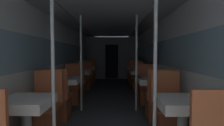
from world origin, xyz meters
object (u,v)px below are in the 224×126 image
support_pole_right_1 (136,63)px  chair_right_far_2 (137,81)px  chair_left_near_1 (59,104)px  support_pole_left_0 (53,71)px  dining_table_left_1 (66,83)px  chair_left_far_0 (45,116)px  chair_right_far_1 (147,92)px  dining_table_right_0 (183,109)px  support_pole_right_0 (155,72)px  chair_right_far_3 (132,75)px  chair_right_near_1 (157,104)px  chair_right_near_2 (142,87)px  chair_right_near_3 (135,78)px  chair_left_far_2 (84,81)px  dining_table_right_1 (151,84)px  chair_left_far_1 (72,92)px  dining_table_right_3 (134,69)px  dining_table_left_3 (89,69)px  chair_right_far_0 (168,117)px  dining_table_left_2 (81,74)px  chair_left_far_3 (91,75)px  support_pole_left_1 (81,63)px  chair_left_near_2 (78,87)px  chair_left_near_3 (87,78)px

support_pole_right_1 → chair_right_far_2: support_pole_right_1 is taller
chair_left_near_1 → chair_right_far_2: same height
support_pole_left_0 → dining_table_left_1: (-0.33, 1.75, -0.44)m
chair_left_far_0 → chair_right_far_1: same height
dining_table_right_0 → support_pole_right_0: size_ratio=0.35×
chair_left_near_1 → chair_right_far_3: same height
chair_right_far_2 → chair_right_near_1: bearing=90.0°
chair_right_near_2 → chair_right_near_3: bearing=90.0°
chair_left_far_2 → dining_table_right_1: 2.98m
chair_left_far_0 → chair_left_far_1: (0.00, 1.75, 0.00)m
dining_table_right_3 → dining_table_left_3: bearing=180.0°
chair_right_far_1 → chair_right_near_3: size_ratio=1.00×
support_pole_left_0 → dining_table_right_0: 1.60m
chair_right_near_1 → chair_right_near_2: same height
chair_right_far_0 → chair_right_near_2: 2.41m
dining_table_right_3 → chair_right_far_3: bearing=90.0°
dining_table_left_2 → chair_left_far_3: (0.00, 2.29, -0.30)m
dining_table_right_1 → chair_right_near_2: 1.24m
chair_left_far_2 → dining_table_right_0: bearing=114.9°
chair_left_far_3 → chair_right_far_1: (1.87, -3.50, 0.00)m
dining_table_right_0 → chair_right_far_0: (-0.00, 0.54, -0.30)m
chair_left_far_1 → chair_right_far_3: bearing=-118.2°
chair_left_far_3 → chair_right_far_3: 1.87m
support_pole_left_1 → support_pole_right_0: size_ratio=1.00×
chair_left_near_1 → dining_table_right_1: size_ratio=1.36×
chair_right_far_3 → dining_table_right_3: bearing=90.0°
chair_left_far_0 → chair_left_far_1: 1.75m
chair_left_near_1 → chair_right_near_2: same height
chair_left_near_2 → dining_table_left_1: bearing=-90.0°
dining_table_left_1 → support_pole_left_1: size_ratio=0.35×
chair_right_near_1 → chair_right_far_2: (0.00, 2.84, 0.00)m
chair_left_far_0 → chair_right_near_2: (1.87, 2.41, 0.00)m
chair_left_far_1 → support_pole_right_0: (1.54, -2.29, 0.74)m
support_pole_left_0 → dining_table_right_1: support_pole_left_0 is taller
chair_right_near_2 → chair_right_far_2: size_ratio=1.00×
dining_table_left_1 → chair_right_far_1: size_ratio=0.74×
support_pole_left_0 → chair_left_near_3: size_ratio=2.12×
support_pole_left_1 → support_pole_right_0: 2.12m
support_pole_right_0 → chair_right_far_3: 5.85m
chair_left_near_1 → chair_right_far_3: size_ratio=1.00×
chair_left_far_0 → chair_right_far_2: 3.97m
support_pole_right_1 → dining_table_left_1: bearing=180.0°
chair_right_near_2 → dining_table_right_3: chair_right_near_2 is taller
dining_table_left_3 → chair_right_far_2: bearing=-32.7°
chair_left_near_1 → chair_right_far_3: (1.87, 4.59, 0.00)m
chair_left_far_0 → chair_left_near_3: size_ratio=1.00×
support_pole_left_0 → support_pole_right_0: 1.21m
chair_right_near_2 → chair_left_far_1: bearing=-160.6°
chair_left_near_1 → support_pole_left_1: bearing=58.6°
chair_right_near_2 → chair_right_far_1: bearing=-90.0°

